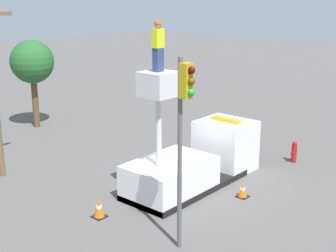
{
  "coord_description": "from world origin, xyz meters",
  "views": [
    {
      "loc": [
        -13.95,
        -11.07,
        7.62
      ],
      "look_at": [
        -2.76,
        -1.39,
        3.45
      ],
      "focal_mm": 50.0,
      "sensor_mm": 36.0,
      "label": 1
    }
  ],
  "objects_px": {
    "traffic_cone_rear": "(99,208)",
    "traffic_cone_curbside": "(243,190)",
    "fire_hydrant": "(294,152)",
    "tree_left_bg": "(32,63)",
    "bucket_truck": "(196,161)",
    "traffic_light_pole": "(184,118)",
    "worker": "(158,47)"
  },
  "relations": [
    {
      "from": "fire_hydrant",
      "to": "traffic_cone_rear",
      "type": "bearing_deg",
      "value": 164.91
    },
    {
      "from": "fire_hydrant",
      "to": "tree_left_bg",
      "type": "relative_size",
      "value": 0.2
    },
    {
      "from": "bucket_truck",
      "to": "traffic_cone_rear",
      "type": "relative_size",
      "value": 9.17
    },
    {
      "from": "tree_left_bg",
      "to": "fire_hydrant",
      "type": "bearing_deg",
      "value": -73.17
    },
    {
      "from": "bucket_truck",
      "to": "traffic_light_pole",
      "type": "bearing_deg",
      "value": -146.68
    },
    {
      "from": "traffic_light_pole",
      "to": "traffic_cone_rear",
      "type": "height_order",
      "value": "traffic_light_pole"
    },
    {
      "from": "fire_hydrant",
      "to": "traffic_cone_curbside",
      "type": "distance_m",
      "value": 4.96
    },
    {
      "from": "traffic_cone_curbside",
      "to": "tree_left_bg",
      "type": "height_order",
      "value": "tree_left_bg"
    },
    {
      "from": "tree_left_bg",
      "to": "traffic_cone_curbside",
      "type": "bearing_deg",
      "value": -92.29
    },
    {
      "from": "traffic_cone_curbside",
      "to": "tree_left_bg",
      "type": "relative_size",
      "value": 0.12
    },
    {
      "from": "worker",
      "to": "traffic_cone_rear",
      "type": "distance_m",
      "value": 6.06
    },
    {
      "from": "fire_hydrant",
      "to": "tree_left_bg",
      "type": "xyz_separation_m",
      "value": [
        -4.36,
        14.41,
        3.33
      ]
    },
    {
      "from": "traffic_light_pole",
      "to": "traffic_cone_curbside",
      "type": "bearing_deg",
      "value": 8.06
    },
    {
      "from": "fire_hydrant",
      "to": "traffic_cone_curbside",
      "type": "relative_size",
      "value": 1.69
    },
    {
      "from": "fire_hydrant",
      "to": "worker",
      "type": "bearing_deg",
      "value": 164.86
    },
    {
      "from": "worker",
      "to": "traffic_cone_curbside",
      "type": "distance_m",
      "value": 6.45
    },
    {
      "from": "traffic_light_pole",
      "to": "fire_hydrant",
      "type": "relative_size",
      "value": 5.75
    },
    {
      "from": "fire_hydrant",
      "to": "tree_left_bg",
      "type": "bearing_deg",
      "value": 106.83
    },
    {
      "from": "traffic_cone_curbside",
      "to": "tree_left_bg",
      "type": "xyz_separation_m",
      "value": [
        0.59,
        14.71,
        3.54
      ]
    },
    {
      "from": "traffic_cone_rear",
      "to": "fire_hydrant",
      "type": "bearing_deg",
      "value": -15.09
    },
    {
      "from": "bucket_truck",
      "to": "traffic_light_pole",
      "type": "xyz_separation_m",
      "value": [
        -4.43,
        -2.91,
        3.2
      ]
    },
    {
      "from": "worker",
      "to": "bucket_truck",
      "type": "bearing_deg",
      "value": 0.0
    },
    {
      "from": "traffic_cone_curbside",
      "to": "traffic_light_pole",
      "type": "bearing_deg",
      "value": -171.94
    },
    {
      "from": "traffic_cone_curbside",
      "to": "traffic_cone_rear",
      "type": "bearing_deg",
      "value": 148.61
    },
    {
      "from": "bucket_truck",
      "to": "fire_hydrant",
      "type": "relative_size",
      "value": 6.39
    },
    {
      "from": "traffic_light_pole",
      "to": "traffic_cone_rear",
      "type": "relative_size",
      "value": 8.24
    },
    {
      "from": "bucket_truck",
      "to": "traffic_cone_rear",
      "type": "distance_m",
      "value": 4.81
    },
    {
      "from": "traffic_cone_rear",
      "to": "traffic_cone_curbside",
      "type": "bearing_deg",
      "value": -31.39
    },
    {
      "from": "bucket_truck",
      "to": "traffic_light_pole",
      "type": "height_order",
      "value": "traffic_light_pole"
    },
    {
      "from": "traffic_light_pole",
      "to": "tree_left_bg",
      "type": "relative_size",
      "value": 1.15
    },
    {
      "from": "worker",
      "to": "traffic_cone_curbside",
      "type": "xyz_separation_m",
      "value": [
        2.35,
        -2.27,
        -5.56
      ]
    },
    {
      "from": "fire_hydrant",
      "to": "traffic_cone_curbside",
      "type": "bearing_deg",
      "value": -176.54
    }
  ]
}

